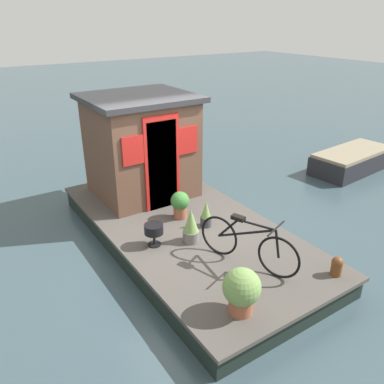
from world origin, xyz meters
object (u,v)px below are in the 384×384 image
(potted_plant_thyme, at_px, (206,215))
(potted_plant_geranium, at_px, (180,204))
(charcoal_grill, at_px, (154,230))
(dinghy_boat, at_px, (352,160))
(potted_plant_mint, at_px, (191,226))
(potted_plant_ivy, at_px, (242,290))
(mooring_bollard, at_px, (337,266))
(houseboat_cabin, at_px, (141,146))
(bicycle, at_px, (247,244))

(potted_plant_thyme, xyz_separation_m, potted_plant_geranium, (0.52, 0.21, 0.06))
(charcoal_grill, height_order, dinghy_boat, charcoal_grill)
(potted_plant_mint, bearing_deg, potted_plant_ivy, 167.06)
(potted_plant_ivy, xyz_separation_m, charcoal_grill, (1.97, 0.16, -0.07))
(potted_plant_mint, xyz_separation_m, potted_plant_geranium, (0.80, -0.29, 0.00))
(mooring_bollard, bearing_deg, charcoal_grill, 40.06)
(houseboat_cabin, relative_size, potted_plant_mint, 3.48)
(potted_plant_ivy, distance_m, potted_plant_thyme, 2.22)
(potted_plant_ivy, height_order, potted_plant_mint, potted_plant_ivy)
(houseboat_cabin, height_order, mooring_bollard, houseboat_cabin)
(bicycle, height_order, mooring_bollard, bicycle)
(bicycle, height_order, charcoal_grill, bicycle)
(potted_plant_thyme, relative_size, potted_plant_geranium, 0.93)
(potted_plant_ivy, distance_m, potted_plant_geranium, 2.64)
(mooring_bollard, relative_size, dinghy_boat, 0.12)
(potted_plant_mint, relative_size, dinghy_boat, 0.23)
(potted_plant_geranium, distance_m, mooring_bollard, 2.87)
(charcoal_grill, bearing_deg, potted_plant_thyme, -87.13)
(houseboat_cabin, height_order, potted_plant_geranium, houseboat_cabin)
(potted_plant_ivy, bearing_deg, charcoal_grill, 4.57)
(potted_plant_thyme, bearing_deg, mooring_bollard, -161.36)
(potted_plant_thyme, xyz_separation_m, potted_plant_mint, (-0.28, 0.50, 0.05))
(potted_plant_mint, bearing_deg, bicycle, -161.96)
(charcoal_grill, relative_size, mooring_bollard, 1.26)
(potted_plant_thyme, height_order, charcoal_grill, potted_plant_thyme)
(potted_plant_mint, height_order, mooring_bollard, potted_plant_mint)
(potted_plant_ivy, height_order, charcoal_grill, potted_plant_ivy)
(mooring_bollard, bearing_deg, houseboat_cabin, 13.63)
(potted_plant_ivy, xyz_separation_m, mooring_bollard, (-0.16, -1.63, -0.19))
(bicycle, distance_m, potted_plant_thyme, 1.30)
(houseboat_cabin, xyz_separation_m, dinghy_boat, (-1.00, -5.63, -1.13))
(potted_plant_ivy, height_order, dinghy_boat, potted_plant_ivy)
(bicycle, height_order, potted_plant_geranium, bicycle)
(bicycle, distance_m, dinghy_boat, 5.98)
(potted_plant_ivy, height_order, potted_plant_thyme, potted_plant_ivy)
(potted_plant_mint, height_order, charcoal_grill, potted_plant_mint)
(houseboat_cabin, relative_size, mooring_bollard, 6.92)
(potted_plant_mint, distance_m, charcoal_grill, 0.60)
(potted_plant_thyme, distance_m, potted_plant_geranium, 0.56)
(potted_plant_thyme, height_order, potted_plant_mint, potted_plant_mint)
(bicycle, height_order, potted_plant_ivy, bicycle)
(potted_plant_thyme, bearing_deg, dinghy_boat, -80.45)
(potted_plant_ivy, relative_size, dinghy_boat, 0.25)
(dinghy_boat, bearing_deg, charcoal_grill, 98.46)
(houseboat_cabin, height_order, potted_plant_ivy, houseboat_cabin)
(potted_plant_ivy, relative_size, potted_plant_thyme, 1.31)
(mooring_bollard, bearing_deg, dinghy_boat, -56.34)
(houseboat_cabin, height_order, charcoal_grill, houseboat_cabin)
(bicycle, relative_size, potted_plant_geranium, 3.04)
(bicycle, bearing_deg, mooring_bollard, -134.75)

